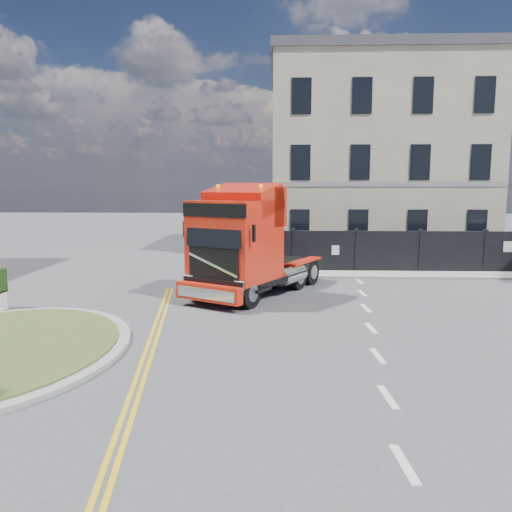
{
  "coord_description": "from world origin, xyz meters",
  "views": [
    {
      "loc": [
        0.13,
        -14.63,
        4.14
      ],
      "look_at": [
        -0.5,
        1.82,
        1.8
      ],
      "focal_mm": 35.0,
      "sensor_mm": 36.0,
      "label": 1
    }
  ],
  "objects": [
    {
      "name": "ground",
      "position": [
        0.0,
        0.0,
        0.0
      ],
      "size": [
        120.0,
        120.0,
        0.0
      ],
      "primitive_type": "plane",
      "color": "#424244",
      "rests_on": "ground"
    },
    {
      "name": "hoarding_fence",
      "position": [
        6.55,
        9.0,
        1.0
      ],
      "size": [
        18.8,
        0.25,
        2.0
      ],
      "color": "black",
      "rests_on": "ground"
    },
    {
      "name": "truck",
      "position": [
        -0.98,
        3.67,
        1.82
      ],
      "size": [
        5.52,
        7.16,
        4.07
      ],
      "rotation": [
        0.0,
        0.0,
        -0.51
      ],
      "color": "black",
      "rests_on": "ground"
    },
    {
      "name": "pavement_far",
      "position": [
        6.0,
        8.1,
        0.06
      ],
      "size": [
        20.0,
        1.6,
        0.12
      ],
      "primitive_type": "cube",
      "color": "gray",
      "rests_on": "ground"
    },
    {
      "name": "georgian_building",
      "position": [
        6.0,
        16.5,
        5.77
      ],
      "size": [
        12.3,
        10.3,
        12.8
      ],
      "color": "beige",
      "rests_on": "ground"
    }
  ]
}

